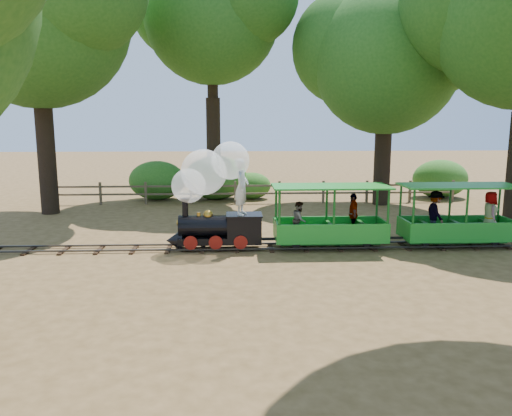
{
  "coord_description": "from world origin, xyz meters",
  "views": [
    {
      "loc": [
        -1.11,
        -14.24,
        3.77
      ],
      "look_at": [
        -0.42,
        0.5,
        1.13
      ],
      "focal_mm": 35.0,
      "sensor_mm": 36.0,
      "label": 1
    }
  ],
  "objects_px": {
    "fence": "(257,191)",
    "locomotive": "(212,188)",
    "carriage_rear": "(457,219)",
    "carriage_front": "(330,223)"
  },
  "relations": [
    {
      "from": "locomotive",
      "to": "carriage_front",
      "type": "height_order",
      "value": "locomotive"
    },
    {
      "from": "locomotive",
      "to": "carriage_front",
      "type": "bearing_deg",
      "value": -0.82
    },
    {
      "from": "carriage_rear",
      "to": "fence",
      "type": "height_order",
      "value": "carriage_rear"
    },
    {
      "from": "carriage_front",
      "to": "fence",
      "type": "distance_m",
      "value": 8.17
    },
    {
      "from": "locomotive",
      "to": "fence",
      "type": "distance_m",
      "value": 8.21
    },
    {
      "from": "carriage_front",
      "to": "carriage_rear",
      "type": "bearing_deg",
      "value": -0.53
    },
    {
      "from": "carriage_rear",
      "to": "fence",
      "type": "relative_size",
      "value": 0.19
    },
    {
      "from": "carriage_front",
      "to": "carriage_rear",
      "type": "relative_size",
      "value": 1.0
    },
    {
      "from": "carriage_rear",
      "to": "fence",
      "type": "distance_m",
      "value": 9.75
    },
    {
      "from": "fence",
      "to": "locomotive",
      "type": "bearing_deg",
      "value": -102.14
    }
  ]
}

